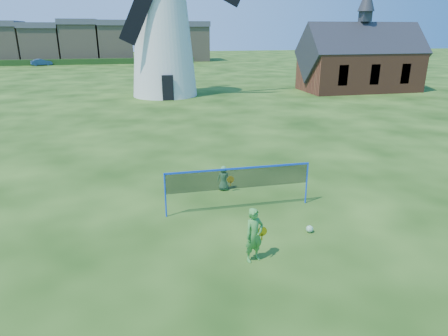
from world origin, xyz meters
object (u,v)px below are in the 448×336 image
at_px(badminton_net, 239,179).
at_px(windmill, 162,25).
at_px(chapel, 360,62).
at_px(player_boy, 224,178).
at_px(player_girl, 254,235).
at_px(car_right, 41,62).
at_px(play_ball, 310,229).

bearing_deg(badminton_net, windmill, 90.72).
height_order(chapel, player_boy, chapel).
bearing_deg(windmill, player_girl, -90.17).
relative_size(player_girl, car_right, 0.44).
xyz_separation_m(play_ball, car_right, (-20.56, 67.03, 0.46)).
xyz_separation_m(badminton_net, player_girl, (-0.42, -3.19, -0.38)).
bearing_deg(badminton_net, player_girl, -97.42).
distance_m(badminton_net, player_girl, 3.24).
distance_m(chapel, badminton_net, 31.78).
bearing_deg(badminton_net, chapel, 52.40).
bearing_deg(chapel, windmill, 176.95).
distance_m(windmill, player_boy, 25.03).
xyz_separation_m(chapel, player_boy, (-19.47, -23.29, -2.36)).
height_order(chapel, play_ball, chapel).
bearing_deg(windmill, car_right, 115.52).
bearing_deg(player_girl, car_right, 84.88).
relative_size(chapel, car_right, 3.45).
distance_m(player_boy, car_right, 65.82).
height_order(badminton_net, play_ball, badminton_net).
bearing_deg(windmill, play_ball, -85.83).
height_order(player_boy, car_right, car_right).
height_order(windmill, player_boy, windmill).
height_order(windmill, badminton_net, windmill).
height_order(chapel, car_right, chapel).
bearing_deg(player_boy, windmill, -75.78).
bearing_deg(play_ball, chapel, 57.06).
relative_size(player_girl, play_ball, 6.92).
xyz_separation_m(player_girl, car_right, (-18.42, 68.14, -0.19)).
bearing_deg(car_right, player_girl, 177.19).
relative_size(player_girl, player_boy, 1.56).
bearing_deg(badminton_net, player_boy, 93.29).
distance_m(badminton_net, play_ball, 2.89).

